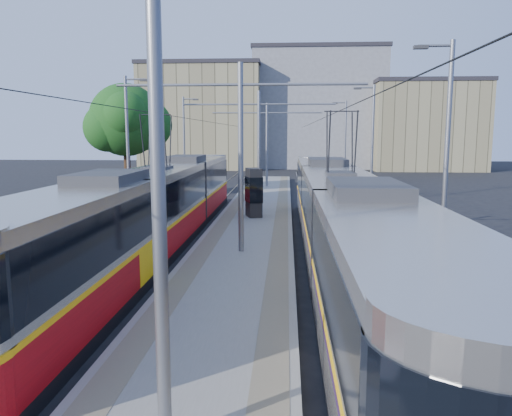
{
  "coord_description": "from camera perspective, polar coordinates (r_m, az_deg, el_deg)",
  "views": [
    {
      "loc": [
        1.72,
        -10.55,
        4.71
      ],
      "look_at": [
        0.42,
        10.41,
        1.6
      ],
      "focal_mm": 35.0,
      "sensor_mm": 36.0,
      "label": 1
    }
  ],
  "objects": [
    {
      "name": "tree",
      "position": [
        37.59,
        -14.06,
        9.57
      ],
      "size": [
        5.73,
        5.29,
        8.32
      ],
      "color": "#382314",
      "rests_on": "ground"
    },
    {
      "name": "tram_right",
      "position": [
        18.03,
        9.49,
        -0.79
      ],
      "size": [
        2.43,
        29.17,
        5.5
      ],
      "color": "black",
      "rests_on": "ground"
    },
    {
      "name": "building_centre",
      "position": [
        74.76,
        6.96,
        11.1
      ],
      "size": [
        18.36,
        14.28,
        16.53
      ],
      "color": "gray",
      "rests_on": "ground"
    },
    {
      "name": "rails",
      "position": [
        28.0,
        -0.02,
        -1.23
      ],
      "size": [
        8.71,
        70.0,
        0.03
      ],
      "color": "gray",
      "rests_on": "ground"
    },
    {
      "name": "platform",
      "position": [
        27.98,
        -0.02,
        -0.96
      ],
      "size": [
        4.0,
        50.0,
        0.3
      ],
      "primitive_type": "cube",
      "color": "gray",
      "rests_on": "ground"
    },
    {
      "name": "tram_left",
      "position": [
        21.15,
        -11.06,
        0.11
      ],
      "size": [
        2.43,
        28.83,
        5.5
      ],
      "color": "black",
      "rests_on": "ground"
    },
    {
      "name": "street_lamps",
      "position": [
        31.6,
        0.43,
        7.47
      ],
      "size": [
        15.18,
        38.22,
        8.0
      ],
      "color": "slate",
      "rests_on": "ground"
    },
    {
      "name": "ground",
      "position": [
        11.68,
        -5.42,
        -15.4
      ],
      "size": [
        160.0,
        160.0,
        0.0
      ],
      "primitive_type": "plane",
      "color": "black",
      "rests_on": "ground"
    },
    {
      "name": "tactile_strip_right",
      "position": [
        27.9,
        2.95,
        -0.67
      ],
      "size": [
        0.7,
        50.0,
        0.01
      ],
      "primitive_type": "cube",
      "color": "gray",
      "rests_on": "platform"
    },
    {
      "name": "building_left",
      "position": [
        71.55,
        -5.98,
        10.29
      ],
      "size": [
        16.32,
        12.24,
        14.18
      ],
      "color": "gray",
      "rests_on": "ground"
    },
    {
      "name": "catenary",
      "position": [
        24.76,
        -0.44,
        7.99
      ],
      "size": [
        9.2,
        70.0,
        7.0
      ],
      "color": "slate",
      "rests_on": "platform"
    },
    {
      "name": "tactile_strip_left",
      "position": [
        28.08,
        -2.98,
        -0.61
      ],
      "size": [
        0.7,
        50.0,
        0.01
      ],
      "primitive_type": "cube",
      "color": "gray",
      "rests_on": "platform"
    },
    {
      "name": "building_right",
      "position": [
        70.95,
        18.71,
        8.91
      ],
      "size": [
        14.28,
        10.2,
        11.68
      ],
      "color": "gray",
      "rests_on": "ground"
    },
    {
      "name": "shelter",
      "position": [
        26.82,
        -0.25,
        1.92
      ],
      "size": [
        1.05,
        1.35,
        2.62
      ],
      "rotation": [
        0.0,
        0.0,
        0.31
      ],
      "color": "black",
      "rests_on": "platform"
    }
  ]
}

